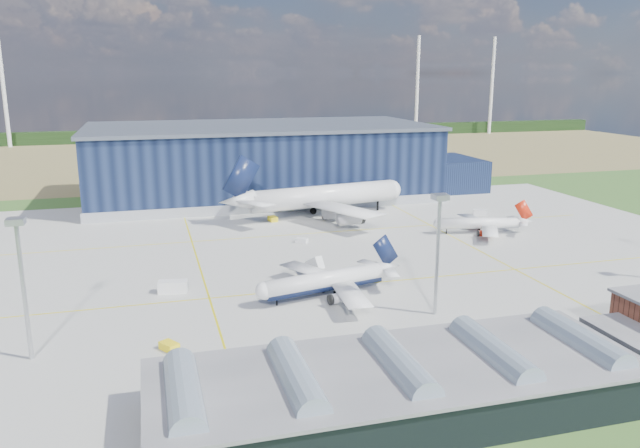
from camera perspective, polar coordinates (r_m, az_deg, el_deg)
The scene contains 19 objects.
ground at distance 143.17m, azimuth 1.55°, elevation -4.34°, with size 600.00×600.00×0.00m, color #2C5A21.
apron at distance 152.31m, azimuth 0.43°, elevation -3.22°, with size 220.00×160.00×0.08m.
farmland at distance 355.10m, azimuth -9.10°, elevation 6.30°, with size 600.00×220.00×0.01m, color olive.
treeline at distance 433.78m, azimuth -10.40°, elevation 8.08°, with size 600.00×8.00×8.00m, color black.
hangar at distance 231.26m, azimuth -4.77°, elevation 5.48°, with size 145.00×62.00×26.10m.
glass_concourse at distance 87.78m, azimuth 9.41°, elevation -14.02°, with size 78.00×23.00×8.60m.
light_mast_west at distance 105.82m, azimuth -25.67°, elevation -3.50°, with size 2.60×2.60×23.00m.
light_mast_center at distance 115.71m, azimuth 10.77°, elevation -0.99°, with size 2.60×2.60×23.00m.
airliner_navy at distance 125.41m, azimuth 0.39°, elevation -4.34°, with size 33.54×32.81×10.94m, color white, non-canonical shape.
airliner_red at distance 180.64m, azimuth 14.33°, elevation 0.58°, with size 28.82×28.19×9.40m, color white, non-canonical shape.
airliner_widebody at distance 195.60m, azimuth 0.43°, elevation 3.61°, with size 62.18×60.83×20.28m, color white, non-canonical shape.
gse_tug_a at distance 106.74m, azimuth -13.62°, elevation -10.82°, with size 1.98×3.24×1.35m, color yellow.
gse_van_a at distance 132.74m, azimuth -13.31°, elevation -5.60°, with size 2.55×5.85×2.55m, color silver.
gse_van_b at distance 204.86m, azimuth 14.43°, elevation 1.02°, with size 1.97×4.31×1.97m, color silver.
gse_tug_c at distance 191.25m, azimuth -4.35°, elevation 0.47°, with size 2.20×3.52×1.54m, color yellow.
gse_cart_b at distance 166.48m, azimuth -1.69°, elevation -1.53°, with size 2.05×3.08×1.33m, color silver.
airstair at distance 140.20m, azimuth -0.48°, elevation -4.10°, with size 1.82×4.56×2.92m, color silver.
car_a at distance 109.06m, azimuth 17.82°, elevation -10.64°, with size 1.28×3.18×1.08m, color #99999E.
car_b at distance 103.47m, azimuth 12.35°, elevation -11.64°, with size 1.14×3.27×1.08m, color #99999E.
Camera 1 is at (-40.65, -130.00, 44.12)m, focal length 35.00 mm.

